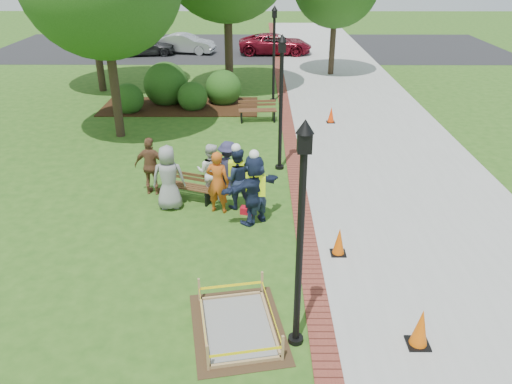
{
  "coord_description": "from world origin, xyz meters",
  "views": [
    {
      "loc": [
        0.56,
        -10.03,
        6.52
      ],
      "look_at": [
        0.5,
        1.2,
        1.0
      ],
      "focal_mm": 35.0,
      "sensor_mm": 36.0,
      "label": 1
    }
  ],
  "objects_px": {
    "wet_concrete_pad": "(238,318)",
    "bench_near": "(190,192)",
    "lamp_near": "(301,224)",
    "hivis_worker_c": "(237,176)",
    "hivis_worker_b": "(257,191)",
    "hivis_worker_a": "(254,188)",
    "cone_front": "(420,329)"
  },
  "relations": [
    {
      "from": "cone_front",
      "to": "hivis_worker_a",
      "type": "bearing_deg",
      "value": 123.65
    },
    {
      "from": "wet_concrete_pad",
      "to": "hivis_worker_b",
      "type": "bearing_deg",
      "value": 85.05
    },
    {
      "from": "wet_concrete_pad",
      "to": "bench_near",
      "type": "bearing_deg",
      "value": 106.17
    },
    {
      "from": "bench_near",
      "to": "cone_front",
      "type": "distance_m",
      "value": 7.57
    },
    {
      "from": "hivis_worker_b",
      "to": "hivis_worker_c",
      "type": "bearing_deg",
      "value": 123.0
    },
    {
      "from": "lamp_near",
      "to": "hivis_worker_b",
      "type": "height_order",
      "value": "lamp_near"
    },
    {
      "from": "wet_concrete_pad",
      "to": "cone_front",
      "type": "distance_m",
      "value": 3.33
    },
    {
      "from": "bench_near",
      "to": "hivis_worker_a",
      "type": "xyz_separation_m",
      "value": [
        1.83,
        -1.28,
        0.77
      ]
    },
    {
      "from": "cone_front",
      "to": "lamp_near",
      "type": "bearing_deg",
      "value": 177.74
    },
    {
      "from": "wet_concrete_pad",
      "to": "lamp_near",
      "type": "bearing_deg",
      "value": -17.89
    },
    {
      "from": "hivis_worker_a",
      "to": "hivis_worker_b",
      "type": "bearing_deg",
      "value": -12.99
    },
    {
      "from": "cone_front",
      "to": "hivis_worker_b",
      "type": "bearing_deg",
      "value": 123.07
    },
    {
      "from": "hivis_worker_a",
      "to": "hivis_worker_c",
      "type": "height_order",
      "value": "hivis_worker_a"
    },
    {
      "from": "lamp_near",
      "to": "hivis_worker_c",
      "type": "xyz_separation_m",
      "value": [
        -1.28,
        5.29,
        -1.55
      ]
    },
    {
      "from": "wet_concrete_pad",
      "to": "hivis_worker_a",
      "type": "distance_m",
      "value": 4.18
    },
    {
      "from": "wet_concrete_pad",
      "to": "hivis_worker_b",
      "type": "height_order",
      "value": "hivis_worker_b"
    },
    {
      "from": "wet_concrete_pad",
      "to": "hivis_worker_a",
      "type": "xyz_separation_m",
      "value": [
        0.28,
        4.1,
        0.77
      ]
    },
    {
      "from": "wet_concrete_pad",
      "to": "bench_near",
      "type": "xyz_separation_m",
      "value": [
        -1.56,
        5.38,
        0.0
      ]
    },
    {
      "from": "wet_concrete_pad",
      "to": "hivis_worker_c",
      "type": "height_order",
      "value": "hivis_worker_c"
    },
    {
      "from": "bench_near",
      "to": "cone_front",
      "type": "height_order",
      "value": "cone_front"
    },
    {
      "from": "wet_concrete_pad",
      "to": "bench_near",
      "type": "height_order",
      "value": "bench_near"
    },
    {
      "from": "hivis_worker_b",
      "to": "hivis_worker_c",
      "type": "height_order",
      "value": "hivis_worker_c"
    },
    {
      "from": "bench_near",
      "to": "wet_concrete_pad",
      "type": "bearing_deg",
      "value": -73.83
    },
    {
      "from": "lamp_near",
      "to": "hivis_worker_c",
      "type": "relative_size",
      "value": 2.26
    },
    {
      "from": "bench_near",
      "to": "hivis_worker_c",
      "type": "bearing_deg",
      "value": -17.62
    },
    {
      "from": "bench_near",
      "to": "hivis_worker_a",
      "type": "distance_m",
      "value": 2.36
    },
    {
      "from": "wet_concrete_pad",
      "to": "lamp_near",
      "type": "relative_size",
      "value": 0.6
    },
    {
      "from": "wet_concrete_pad",
      "to": "hivis_worker_c",
      "type": "distance_m",
      "value": 5.0
    },
    {
      "from": "cone_front",
      "to": "lamp_near",
      "type": "xyz_separation_m",
      "value": [
        -2.22,
        0.09,
        2.09
      ]
    },
    {
      "from": "bench_near",
      "to": "cone_front",
      "type": "relative_size",
      "value": 1.8
    },
    {
      "from": "hivis_worker_c",
      "to": "bench_near",
      "type": "bearing_deg",
      "value": 162.38
    },
    {
      "from": "cone_front",
      "to": "hivis_worker_a",
      "type": "xyz_separation_m",
      "value": [
        -3.02,
        4.53,
        0.62
      ]
    }
  ]
}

